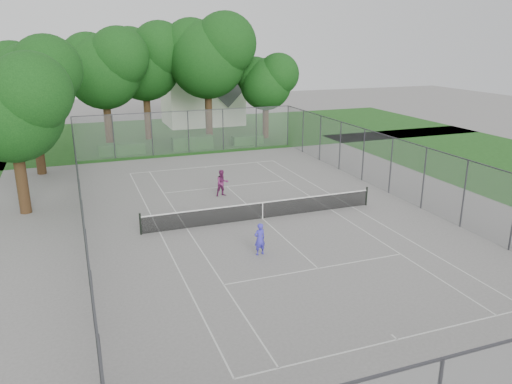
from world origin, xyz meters
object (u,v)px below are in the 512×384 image
object	(u,v)px
girl_player	(260,239)
woman_player	(222,183)
tennis_net	(263,210)
house	(202,87)

from	to	relation	value
girl_player	woman_player	distance (m)	8.87
tennis_net	girl_player	distance (m)	4.58
house	woman_player	bearing A→B (deg)	-102.20
girl_player	house	bearing A→B (deg)	-110.20
house	tennis_net	bearing A→B (deg)	-98.92
tennis_net	woman_player	world-z (taller)	woman_player
woman_player	tennis_net	bearing A→B (deg)	-85.27
tennis_net	woman_player	bearing A→B (deg)	100.30
tennis_net	house	bearing A→B (deg)	81.08
tennis_net	house	size ratio (longest dim) A/B	1.27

